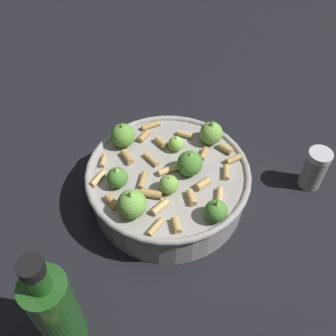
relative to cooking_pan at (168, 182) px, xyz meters
name	(u,v)px	position (x,y,z in m)	size (l,w,h in m)	color
ground_plane	(168,197)	(0.00, 0.00, -0.04)	(2.40, 2.40, 0.00)	black
cooking_pan	(168,182)	(0.00, 0.00, 0.00)	(0.27, 0.27, 0.12)	#9E9993
pepper_shaker	(315,169)	(0.17, 0.19, 0.00)	(0.04, 0.04, 0.08)	gray
olive_oil_bottle	(54,309)	(0.04, -0.26, 0.04)	(0.06, 0.06, 0.19)	#1E4C19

